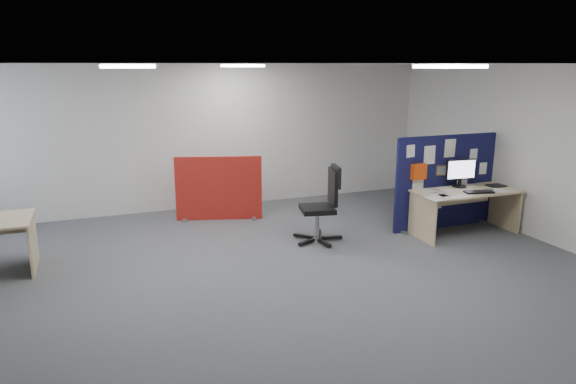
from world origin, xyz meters
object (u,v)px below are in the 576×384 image
object	(u,v)px
navy_divider	(444,182)
monitor_main	(461,172)
main_desk	(464,200)
office_chair	(325,200)
red_divider	(219,189)

from	to	relation	value
navy_divider	monitor_main	xyz separation A→B (m)	(0.16, -0.19, 0.20)
main_desk	office_chair	world-z (taller)	office_chair
navy_divider	office_chair	bearing A→B (deg)	177.89
navy_divider	red_divider	size ratio (longest dim) A/B	1.30
main_desk	office_chair	distance (m)	2.31
navy_divider	main_desk	world-z (taller)	navy_divider
monitor_main	main_desk	bearing A→B (deg)	-96.83
office_chair	main_desk	bearing A→B (deg)	0.69
main_desk	red_divider	bearing A→B (deg)	148.52
navy_divider	office_chair	world-z (taller)	navy_divider
navy_divider	main_desk	bearing A→B (deg)	-72.26
red_divider	office_chair	xyz separation A→B (m)	(1.27, -1.71, 0.11)
navy_divider	monitor_main	world-z (taller)	navy_divider
office_chair	navy_divider	bearing A→B (deg)	9.97
navy_divider	red_divider	bearing A→B (deg)	152.37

